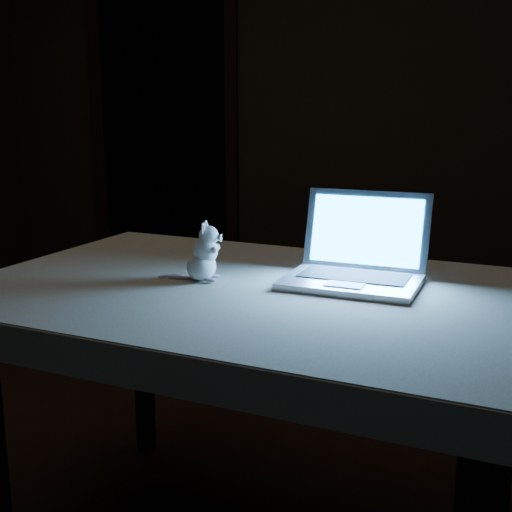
# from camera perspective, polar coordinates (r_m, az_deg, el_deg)

# --- Properties ---
(floor) EXTENTS (5.00, 5.00, 0.00)m
(floor) POSITION_cam_1_polar(r_m,az_deg,el_deg) (2.51, -3.39, -16.44)
(floor) COLOR black
(floor) RESTS_ON ground
(back_wall) EXTENTS (4.50, 0.04, 2.60)m
(back_wall) POSITION_cam_1_polar(r_m,az_deg,el_deg) (4.64, 5.51, 13.63)
(back_wall) COLOR black
(back_wall) RESTS_ON ground
(doorway) EXTENTS (1.06, 0.36, 2.13)m
(doorway) POSITION_cam_1_polar(r_m,az_deg,el_deg) (4.92, -7.58, 10.79)
(doorway) COLOR black
(doorway) RESTS_ON back_wall
(table) EXTENTS (1.55, 1.16, 0.75)m
(table) POSITION_cam_1_polar(r_m,az_deg,el_deg) (1.90, 0.08, -13.78)
(table) COLOR black
(table) RESTS_ON floor
(tablecloth) EXTENTS (1.71, 1.36, 0.09)m
(tablecloth) POSITION_cam_1_polar(r_m,az_deg,el_deg) (1.82, -2.65, -3.50)
(tablecloth) COLOR beige
(tablecloth) RESTS_ON table
(laptop) EXTENTS (0.39, 0.35, 0.23)m
(laptop) POSITION_cam_1_polar(r_m,az_deg,el_deg) (1.76, 8.04, 1.21)
(laptop) COLOR silver
(laptop) RESTS_ON tablecloth
(plush_mouse) EXTENTS (0.15, 0.15, 0.16)m
(plush_mouse) POSITION_cam_1_polar(r_m,az_deg,el_deg) (1.81, -4.59, 0.37)
(plush_mouse) COLOR white
(plush_mouse) RESTS_ON tablecloth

